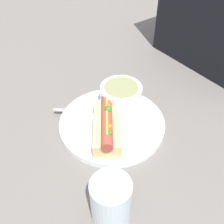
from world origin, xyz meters
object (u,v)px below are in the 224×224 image
hot_dog (107,125)px  soup_bowl (121,96)px  spoon (104,111)px  drinking_glass (111,202)px

hot_dog → soup_bowl: 0.10m
spoon → drinking_glass: bearing=-82.2°
hot_dog → spoon: bearing=-173.4°
hot_dog → spoon: size_ratio=1.12×
spoon → drinking_glass: (0.21, -0.13, 0.03)m
spoon → hot_dog: bearing=-78.3°
hot_dog → drinking_glass: drinking_glass is taller
hot_dog → soup_bowl: (-0.05, 0.08, 0.01)m
spoon → drinking_glass: drinking_glass is taller
soup_bowl → hot_dog: bearing=-56.0°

